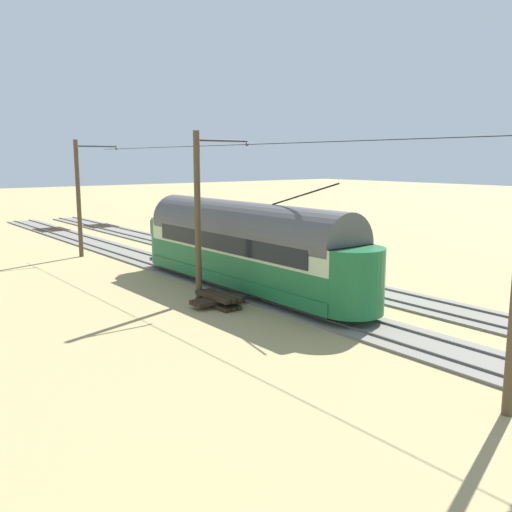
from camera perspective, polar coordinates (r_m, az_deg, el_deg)
ground_plane at (r=27.09m, az=5.09°, el=-3.59°), size 220.00×220.00×0.00m
track_streetcar_siding at (r=28.84m, az=7.98°, el=-2.71°), size 2.80×80.00×0.18m
track_adjacent_siding at (r=25.87m, az=0.92°, el=-4.08°), size 2.80×80.00×0.18m
vintage_streetcar at (r=26.65m, az=-1.14°, el=1.16°), size 2.65×16.25×5.22m
catenary_pole_foreground at (r=37.84m, az=-17.55°, el=5.82°), size 2.94×0.28×7.49m
catenary_pole_mid_near at (r=24.80m, az=-5.82°, el=4.33°), size 2.94×0.28×7.49m
overhead_wire_run at (r=26.74m, az=-1.99°, el=11.28°), size 2.74×32.94×0.18m
switch_stand at (r=33.94m, az=2.13°, el=0.39°), size 0.50×0.30×1.24m
spare_tie_stack at (r=24.31m, az=-3.90°, el=-4.49°), size 2.40×2.40×0.54m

